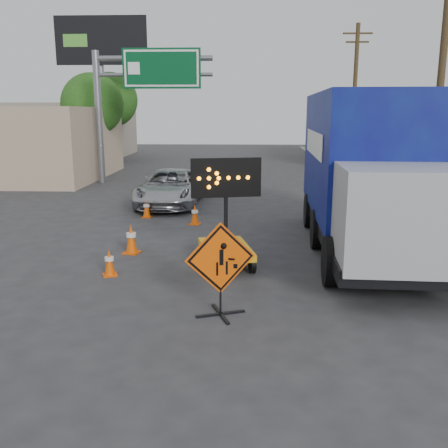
# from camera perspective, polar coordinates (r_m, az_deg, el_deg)

# --- Properties ---
(ground) EXTENTS (100.00, 100.00, 0.00)m
(ground) POSITION_cam_1_polar(r_m,az_deg,el_deg) (9.31, -4.87, -11.23)
(ground) COLOR #2D2D30
(ground) RESTS_ON ground
(curb_right) EXTENTS (0.40, 60.00, 0.12)m
(curb_right) POSITION_cam_1_polar(r_m,az_deg,el_deg) (24.50, 16.64, 3.51)
(curb_right) COLOR gray
(curb_right) RESTS_ON ground
(sidewalk_right) EXTENTS (4.00, 60.00, 0.15)m
(sidewalk_right) POSITION_cam_1_polar(r_m,az_deg,el_deg) (25.17, 21.73, 3.41)
(sidewalk_right) COLOR gray
(sidewalk_right) RESTS_ON ground
(storefront_left_far) EXTENTS (12.00, 10.00, 4.40)m
(storefront_left_far) POSITION_cam_1_polar(r_m,az_deg,el_deg) (45.42, -18.84, 10.12)
(storefront_left_far) COLOR gray
(storefront_left_far) RESTS_ON ground
(building_right_far) EXTENTS (10.00, 14.00, 4.60)m
(building_right_far) POSITION_cam_1_polar(r_m,az_deg,el_deg) (40.26, 19.72, 9.94)
(building_right_far) COLOR tan
(building_right_far) RESTS_ON ground
(highway_gantry) EXTENTS (6.18, 0.38, 6.90)m
(highway_gantry) POSITION_cam_1_polar(r_m,az_deg,el_deg) (27.00, -9.97, 15.34)
(highway_gantry) COLOR slate
(highway_gantry) RESTS_ON ground
(billboard) EXTENTS (6.10, 0.54, 9.85)m
(billboard) POSITION_cam_1_polar(r_m,az_deg,el_deg) (35.76, -13.81, 18.17)
(billboard) COLOR slate
(billboard) RESTS_ON ground
(utility_pole_near) EXTENTS (1.80, 0.26, 9.00)m
(utility_pole_near) POSITION_cam_1_polar(r_m,az_deg,el_deg) (19.70, 23.49, 14.39)
(utility_pole_near) COLOR #48351E
(utility_pole_near) RESTS_ON ground
(utility_pole_far) EXTENTS (1.80, 0.26, 9.00)m
(utility_pole_far) POSITION_cam_1_polar(r_m,az_deg,el_deg) (33.17, 14.67, 13.94)
(utility_pole_far) COLOR #48351E
(utility_pole_far) RESTS_ON ground
(tree_left_near) EXTENTS (3.71, 3.71, 6.03)m
(tree_left_near) POSITION_cam_1_polar(r_m,az_deg,el_deg) (31.77, -14.81, 13.06)
(tree_left_near) COLOR #48351E
(tree_left_near) RESTS_ON ground
(tree_left_far) EXTENTS (4.10, 4.10, 6.66)m
(tree_left_far) POSITION_cam_1_polar(r_m,az_deg,el_deg) (39.75, -12.87, 13.65)
(tree_left_far) COLOR #48351E
(tree_left_far) RESTS_ON ground
(construction_sign) EXTENTS (1.29, 0.93, 1.81)m
(construction_sign) POSITION_cam_1_polar(r_m,az_deg,el_deg) (9.29, -0.41, -4.95)
(construction_sign) COLOR black
(construction_sign) RESTS_ON ground
(arrow_board) EXTENTS (1.68, 2.09, 2.70)m
(arrow_board) POSITION_cam_1_polar(r_m,az_deg,el_deg) (12.36, 0.20, -2.09)
(arrow_board) COLOR #F2A40D
(arrow_board) RESTS_ON ground
(pickup_truck) EXTENTS (2.52, 5.25, 1.44)m
(pickup_truck) POSITION_cam_1_polar(r_m,az_deg,el_deg) (20.59, -6.09, 4.17)
(pickup_truck) COLOR #B1B3B8
(pickup_truck) RESTS_ON ground
(box_truck) EXTENTS (3.20, 9.11, 4.28)m
(box_truck) POSITION_cam_1_polar(r_m,az_deg,el_deg) (14.13, 16.02, 4.80)
(box_truck) COLOR black
(box_truck) RESTS_ON ground
(cone_a) EXTENTS (0.42, 0.42, 0.64)m
(cone_a) POSITION_cam_1_polar(r_m,az_deg,el_deg) (12.02, -12.97, -4.29)
(cone_a) COLOR #E95004
(cone_a) RESTS_ON ground
(cone_b) EXTENTS (0.49, 0.49, 0.81)m
(cone_b) POSITION_cam_1_polar(r_m,az_deg,el_deg) (13.75, -10.56, -1.67)
(cone_b) COLOR #E95004
(cone_b) RESTS_ON ground
(cone_c) EXTENTS (0.43, 0.43, 0.69)m
(cone_c) POSITION_cam_1_polar(r_m,az_deg,el_deg) (17.00, -3.35, 1.11)
(cone_c) COLOR #E95004
(cone_c) RESTS_ON ground
(cone_d) EXTENTS (0.35, 0.35, 0.69)m
(cone_d) POSITION_cam_1_polar(r_m,az_deg,el_deg) (18.33, -8.84, 1.82)
(cone_d) COLOR #E95004
(cone_d) RESTS_ON ground
(cone_e) EXTENTS (0.42, 0.42, 0.67)m
(cone_e) POSITION_cam_1_polar(r_m,az_deg,el_deg) (19.23, -7.48, 2.35)
(cone_e) COLOR #E95004
(cone_e) RESTS_ON ground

